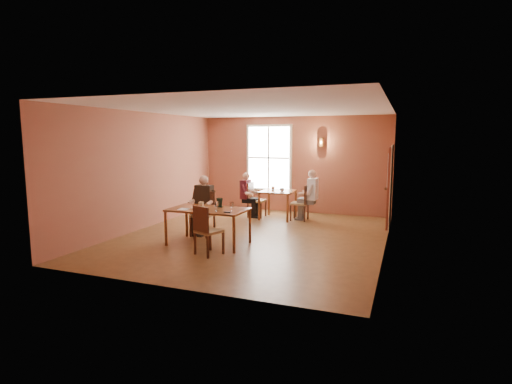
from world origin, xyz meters
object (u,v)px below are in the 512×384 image
(chair_diner_main, at_px, (202,214))
(chair_diner_white, at_px, (300,203))
(second_table, at_px, (278,205))
(diner_maroon, at_px, (256,196))
(diner_white, at_px, (301,196))
(main_table, at_px, (208,226))
(chair_diner_maroon, at_px, (257,200))
(chair_empty, at_px, (209,230))
(diner_main, at_px, (202,208))

(chair_diner_main, height_order, chair_diner_white, chair_diner_main)
(chair_diner_main, distance_m, second_table, 2.81)
(chair_diner_white, relative_size, diner_maroon, 0.80)
(diner_white, xyz_separation_m, diner_maroon, (-1.36, 0.00, -0.06))
(second_table, relative_size, diner_white, 0.66)
(main_table, relative_size, chair_diner_maroon, 1.66)
(main_table, distance_m, chair_empty, 0.79)
(diner_main, xyz_separation_m, chair_diner_white, (1.72, 2.63, -0.18))
(chair_diner_white, bearing_deg, chair_diner_maroon, 90.00)
(second_table, xyz_separation_m, chair_diner_white, (0.65, 0.00, 0.10))
(chair_diner_maroon, distance_m, diner_maroon, 0.13)
(chair_diner_main, bearing_deg, chair_empty, 123.02)
(chair_diner_white, height_order, diner_maroon, diner_maroon)
(chair_empty, height_order, diner_white, diner_white)
(chair_diner_main, xyz_separation_m, diner_main, (0.00, -0.03, 0.16))
(second_table, bearing_deg, chair_empty, -92.85)
(chair_diner_main, bearing_deg, diner_main, 90.00)
(second_table, bearing_deg, chair_diner_white, 0.00)
(main_table, distance_m, diner_maroon, 3.26)
(diner_main, height_order, diner_white, diner_white)
(chair_diner_main, distance_m, diner_white, 3.13)
(diner_main, bearing_deg, main_table, 128.88)
(diner_maroon, bearing_deg, diner_main, -8.41)
(chair_diner_white, distance_m, chair_diner_maroon, 1.30)
(chair_empty, bearing_deg, diner_white, 99.95)
(main_table, bearing_deg, chair_diner_white, 69.43)
(second_table, bearing_deg, diner_main, -112.14)
(chair_diner_white, relative_size, diner_white, 0.73)
(chair_diner_main, distance_m, diner_maroon, 2.63)
(diner_main, height_order, diner_maroon, diner_main)
(second_table, relative_size, diner_maroon, 0.72)
(chair_diner_white, bearing_deg, diner_main, 146.80)
(main_table, relative_size, chair_diner_white, 1.67)
(diner_white, bearing_deg, chair_empty, 167.45)
(chair_diner_main, distance_m, chair_diner_maroon, 2.63)
(chair_empty, distance_m, second_table, 3.94)
(main_table, height_order, chair_diner_maroon, chair_diner_maroon)
(chair_diner_main, relative_size, chair_empty, 1.04)
(chair_diner_maroon, bearing_deg, diner_maroon, -90.00)
(chair_diner_white, bearing_deg, chair_diner_main, 146.50)
(chair_diner_maroon, bearing_deg, diner_main, -9.05)
(chair_diner_white, bearing_deg, second_table, 90.00)
(chair_diner_main, height_order, diner_main, diner_main)
(chair_diner_maroon, bearing_deg, chair_empty, 6.57)
(chair_diner_maroon, bearing_deg, main_table, 1.44)
(diner_main, xyz_separation_m, diner_white, (1.75, 2.63, 0.01))
(chair_diner_white, distance_m, diner_white, 0.19)
(chair_diner_main, distance_m, chair_empty, 1.60)
(second_table, relative_size, chair_diner_white, 0.91)
(diner_main, xyz_separation_m, second_table, (1.07, 2.63, -0.28))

